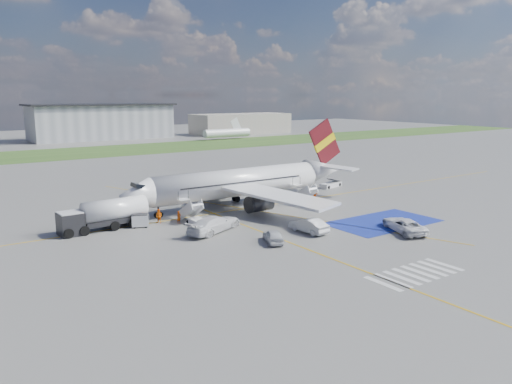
{
  "coord_description": "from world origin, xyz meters",
  "views": [
    {
      "loc": [
        -37.26,
        -44.33,
        15.54
      ],
      "look_at": [
        -2.03,
        6.36,
        3.5
      ],
      "focal_mm": 35.0,
      "sensor_mm": 36.0,
      "label": 1
    }
  ],
  "objects_px": {
    "fuel_tanker": "(104,217)",
    "gpu_cart": "(140,221)",
    "car_silver_a": "(273,236)",
    "belt_loader": "(331,185)",
    "van_white_a": "(404,223)",
    "airliner": "(246,182)",
    "car_silver_b": "(309,225)",
    "van_white_b": "(214,221)"
  },
  "relations": [
    {
      "from": "fuel_tanker",
      "to": "gpu_cart",
      "type": "distance_m",
      "value": 4.13
    },
    {
      "from": "gpu_cart",
      "to": "car_silver_a",
      "type": "bearing_deg",
      "value": -33.67
    },
    {
      "from": "fuel_tanker",
      "to": "belt_loader",
      "type": "relative_size",
      "value": 2.01
    },
    {
      "from": "gpu_cart",
      "to": "fuel_tanker",
      "type": "bearing_deg",
      "value": -177.12
    },
    {
      "from": "belt_loader",
      "to": "van_white_a",
      "type": "distance_m",
      "value": 28.63
    },
    {
      "from": "airliner",
      "to": "car_silver_b",
      "type": "distance_m",
      "value": 16.61
    },
    {
      "from": "van_white_b",
      "to": "gpu_cart",
      "type": "bearing_deg",
      "value": 18.73
    },
    {
      "from": "car_silver_a",
      "to": "van_white_a",
      "type": "xyz_separation_m",
      "value": [
        15.09,
        -5.04,
        0.33
      ]
    },
    {
      "from": "gpu_cart",
      "to": "car_silver_b",
      "type": "distance_m",
      "value": 20.02
    },
    {
      "from": "belt_loader",
      "to": "car_silver_b",
      "type": "distance_m",
      "value": 29.5
    },
    {
      "from": "gpu_cart",
      "to": "airliner",
      "type": "bearing_deg",
      "value": 33.22
    },
    {
      "from": "car_silver_b",
      "to": "van_white_b",
      "type": "height_order",
      "value": "van_white_b"
    },
    {
      "from": "car_silver_a",
      "to": "van_white_b",
      "type": "relative_size",
      "value": 0.68
    },
    {
      "from": "airliner",
      "to": "fuel_tanker",
      "type": "distance_m",
      "value": 21.13
    },
    {
      "from": "car_silver_a",
      "to": "van_white_a",
      "type": "height_order",
      "value": "van_white_a"
    },
    {
      "from": "car_silver_a",
      "to": "car_silver_b",
      "type": "bearing_deg",
      "value": -146.39
    },
    {
      "from": "airliner",
      "to": "van_white_b",
      "type": "distance_m",
      "value": 14.8
    },
    {
      "from": "van_white_b",
      "to": "airliner",
      "type": "bearing_deg",
      "value": -72.33
    },
    {
      "from": "car_silver_b",
      "to": "van_white_b",
      "type": "distance_m",
      "value": 10.9
    },
    {
      "from": "car_silver_a",
      "to": "airliner",
      "type": "bearing_deg",
      "value": -90.44
    },
    {
      "from": "airliner",
      "to": "gpu_cart",
      "type": "height_order",
      "value": "airliner"
    },
    {
      "from": "van_white_a",
      "to": "belt_loader",
      "type": "bearing_deg",
      "value": -92.9
    },
    {
      "from": "fuel_tanker",
      "to": "van_white_a",
      "type": "height_order",
      "value": "fuel_tanker"
    },
    {
      "from": "van_white_b",
      "to": "car_silver_b",
      "type": "bearing_deg",
      "value": -150.82
    },
    {
      "from": "van_white_a",
      "to": "airliner",
      "type": "bearing_deg",
      "value": -48.86
    },
    {
      "from": "airliner",
      "to": "van_white_b",
      "type": "xyz_separation_m",
      "value": [
        -10.9,
        -9.77,
        -2.17
      ]
    },
    {
      "from": "gpu_cart",
      "to": "car_silver_b",
      "type": "relative_size",
      "value": 0.44
    },
    {
      "from": "gpu_cart",
      "to": "van_white_b",
      "type": "bearing_deg",
      "value": -23.84
    },
    {
      "from": "gpu_cart",
      "to": "car_silver_b",
      "type": "xyz_separation_m",
      "value": [
        15.02,
        -13.25,
        0.12
      ]
    },
    {
      "from": "airliner",
      "to": "fuel_tanker",
      "type": "height_order",
      "value": "airliner"
    },
    {
      "from": "airliner",
      "to": "fuel_tanker",
      "type": "xyz_separation_m",
      "value": [
        -20.98,
        -1.61,
        -1.92
      ]
    },
    {
      "from": "fuel_tanker",
      "to": "car_silver_a",
      "type": "bearing_deg",
      "value": -53.14
    },
    {
      "from": "gpu_cart",
      "to": "car_silver_a",
      "type": "distance_m",
      "value": 16.94
    },
    {
      "from": "car_silver_a",
      "to": "car_silver_b",
      "type": "relative_size",
      "value": 0.84
    },
    {
      "from": "airliner",
      "to": "van_white_a",
      "type": "xyz_separation_m",
      "value": [
        7.16,
        -22.26,
        -2.34
      ]
    },
    {
      "from": "fuel_tanker",
      "to": "van_white_b",
      "type": "relative_size",
      "value": 1.67
    },
    {
      "from": "airliner",
      "to": "gpu_cart",
      "type": "bearing_deg",
      "value": -170.02
    },
    {
      "from": "belt_loader",
      "to": "van_white_a",
      "type": "height_order",
      "value": "van_white_a"
    },
    {
      "from": "belt_loader",
      "to": "van_white_a",
      "type": "xyz_separation_m",
      "value": [
        -12.64,
        -25.68,
        0.68
      ]
    },
    {
      "from": "airliner",
      "to": "car_silver_b",
      "type": "xyz_separation_m",
      "value": [
        -2.16,
        -16.27,
        -2.55
      ]
    },
    {
      "from": "gpu_cart",
      "to": "van_white_a",
      "type": "relative_size",
      "value": 0.4
    },
    {
      "from": "belt_loader",
      "to": "van_white_b",
      "type": "xyz_separation_m",
      "value": [
        -30.7,
        -13.19,
        0.85
      ]
    }
  ]
}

